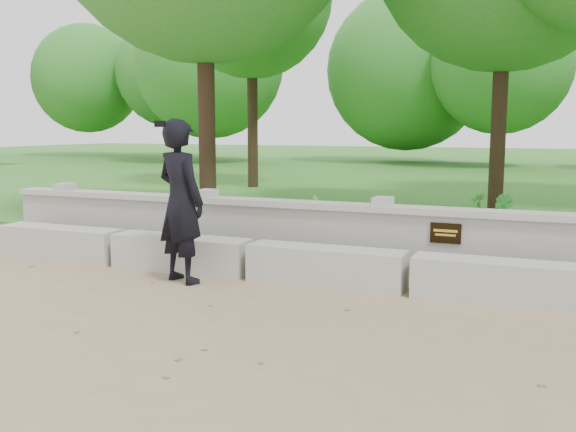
# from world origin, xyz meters

# --- Properties ---
(ground) EXTENTS (80.00, 80.00, 0.00)m
(ground) POSITION_xyz_m (0.00, 0.00, 0.00)
(ground) COLOR #9B835F
(ground) RESTS_ON ground
(lawn) EXTENTS (40.00, 22.00, 0.25)m
(lawn) POSITION_xyz_m (0.00, 14.00, 0.12)
(lawn) COLOR #266219
(lawn) RESTS_ON ground
(concrete_bench) EXTENTS (11.90, 0.45, 0.45)m
(concrete_bench) POSITION_xyz_m (0.00, 1.90, 0.22)
(concrete_bench) COLOR #B2B0A8
(concrete_bench) RESTS_ON ground
(parapet_wall) EXTENTS (12.50, 0.35, 0.90)m
(parapet_wall) POSITION_xyz_m (0.00, 2.60, 0.46)
(parapet_wall) COLOR #A7A59E
(parapet_wall) RESTS_ON ground
(man_main) EXTENTS (0.83, 0.77, 1.96)m
(man_main) POSITION_xyz_m (-2.66, 1.38, 0.98)
(man_main) COLOR black
(man_main) RESTS_ON ground
(shrub_a) EXTENTS (0.42, 0.41, 0.66)m
(shrub_a) POSITION_xyz_m (-1.63, 3.30, 0.58)
(shrub_a) COLOR #318B2F
(shrub_a) RESTS_ON lawn
(shrub_b) EXTENTS (0.42, 0.42, 0.60)m
(shrub_b) POSITION_xyz_m (0.77, 5.06, 0.55)
(shrub_b) COLOR #318B2F
(shrub_b) RESTS_ON lawn
(shrub_d) EXTENTS (0.39, 0.39, 0.52)m
(shrub_d) POSITION_xyz_m (0.29, 5.89, 0.51)
(shrub_d) COLOR #318B2F
(shrub_d) RESTS_ON lawn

